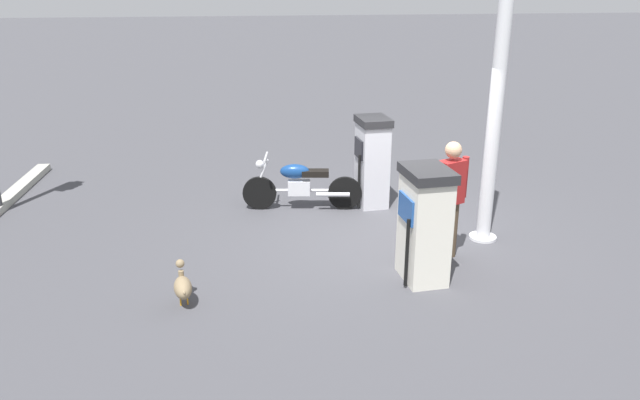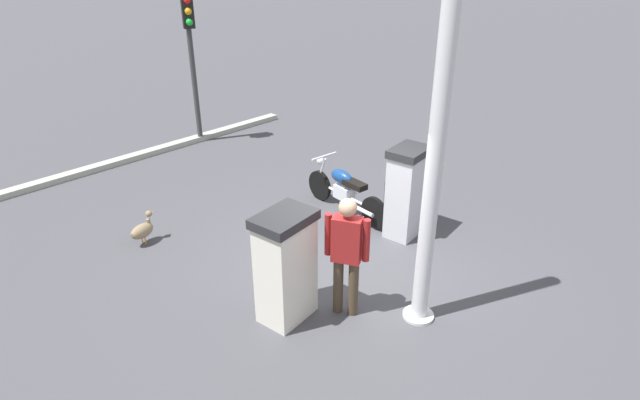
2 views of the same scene
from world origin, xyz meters
The scene contains 9 objects.
ground_plane centered at (0.00, 0.00, 0.00)m, with size 120.00×120.00×0.00m, color #424247.
fuel_pump_near centered at (-0.04, -1.38, 0.77)m, with size 0.55×0.69×1.51m.
fuel_pump_far centered at (-0.04, 1.38, 0.75)m, with size 0.59×0.77×1.48m.
motorcycle_near_pump centered at (1.18, -1.34, 0.44)m, with size 1.96×0.65×0.92m.
attendant_person centered at (-0.57, 0.83, 0.94)m, with size 0.56×0.32×1.65m.
wandering_duck centered at (2.93, 1.59, 0.24)m, with size 0.26×0.51×0.51m.
roadside_traffic_light centered at (6.03, -1.92, 2.31)m, with size 0.39×0.31×3.36m.
canopy_support_pole centered at (-1.34, 0.29, 2.17)m, with size 0.40×0.40×4.49m.
road_edge_kerb centered at (6.26, 0.00, 0.06)m, with size 0.74×8.76×0.12m.
Camera 2 is at (-3.85, 5.14, 4.35)m, focal length 29.08 mm.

